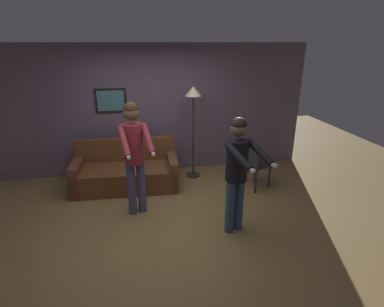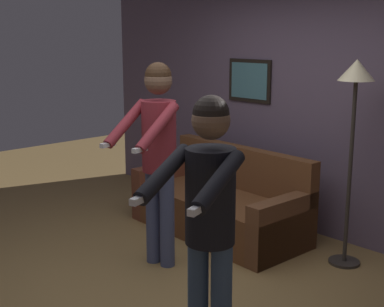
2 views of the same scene
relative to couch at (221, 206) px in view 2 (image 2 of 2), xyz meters
The scene contains 6 objects.
ground_plane 1.43m from the couch, 65.30° to the right, with size 12.00×12.00×0.00m, color olive.
back_wall_assembly 1.38m from the couch, 51.25° to the left, with size 6.40×0.09×2.60m.
couch is the anchor object (origin of this frame).
torchiere_lamp 1.82m from the couch, 10.19° to the left, with size 0.31×0.31×1.83m.
person_standing_left 1.31m from the couch, 79.25° to the right, with size 0.52×0.71×1.81m.
person_standing_right 2.47m from the couch, 48.22° to the right, with size 0.57×0.74×1.70m.
Camera 2 is at (3.09, -2.60, 2.03)m, focal length 50.00 mm.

